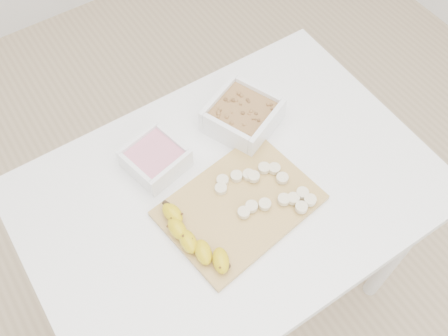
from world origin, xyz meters
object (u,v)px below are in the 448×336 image
table (230,208)px  bowl_yogurt (155,158)px  banana (195,240)px  cutting_board (239,205)px  bowl_granola (243,115)px

table → bowl_yogurt: bowl_yogurt is taller
bowl_yogurt → banana: size_ratio=0.75×
bowl_yogurt → banana: bowl_yogurt is taller
cutting_board → banana: bearing=-168.7°
table → bowl_granola: 0.24m
table → bowl_granola: (0.14, 0.15, 0.14)m
banana → bowl_granola: bearing=39.4°
bowl_granola → banana: (-0.29, -0.23, -0.01)m
table → cutting_board: (-0.01, -0.05, 0.10)m
bowl_yogurt → bowl_granola: bearing=-2.9°
table → bowl_yogurt: 0.24m
bowl_granola → banana: 0.37m
table → banana: size_ratio=4.72×
table → cutting_board: bearing=-100.1°
cutting_board → banana: 0.15m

